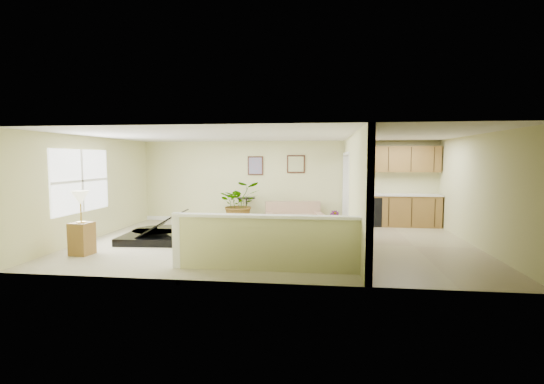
# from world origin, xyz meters

# --- Properties ---
(floor) EXTENTS (9.00, 9.00, 0.00)m
(floor) POSITION_xyz_m (0.00, 0.00, 0.00)
(floor) COLOR #B3AC8B
(floor) RESTS_ON ground
(back_wall) EXTENTS (9.00, 0.04, 2.50)m
(back_wall) POSITION_xyz_m (0.00, 3.00, 1.25)
(back_wall) COLOR beige
(back_wall) RESTS_ON floor
(front_wall) EXTENTS (9.00, 0.04, 2.50)m
(front_wall) POSITION_xyz_m (0.00, -3.00, 1.25)
(front_wall) COLOR beige
(front_wall) RESTS_ON floor
(left_wall) EXTENTS (0.04, 6.00, 2.50)m
(left_wall) POSITION_xyz_m (-4.50, 0.00, 1.25)
(left_wall) COLOR beige
(left_wall) RESTS_ON floor
(right_wall) EXTENTS (0.04, 6.00, 2.50)m
(right_wall) POSITION_xyz_m (4.50, 0.00, 1.25)
(right_wall) COLOR beige
(right_wall) RESTS_ON floor
(ceiling) EXTENTS (9.00, 6.00, 0.04)m
(ceiling) POSITION_xyz_m (0.00, 0.00, 2.50)
(ceiling) COLOR silver
(ceiling) RESTS_ON back_wall
(kitchen_vinyl) EXTENTS (2.70, 6.00, 0.01)m
(kitchen_vinyl) POSITION_xyz_m (3.15, 0.00, 0.00)
(kitchen_vinyl) COLOR #988E67
(kitchen_vinyl) RESTS_ON floor
(interior_partition) EXTENTS (0.18, 5.99, 2.50)m
(interior_partition) POSITION_xyz_m (1.80, 0.25, 1.22)
(interior_partition) COLOR beige
(interior_partition) RESTS_ON floor
(pony_half_wall) EXTENTS (3.42, 0.22, 1.00)m
(pony_half_wall) POSITION_xyz_m (0.08, -2.30, 0.52)
(pony_half_wall) COLOR beige
(pony_half_wall) RESTS_ON floor
(left_window) EXTENTS (0.05, 2.15, 1.45)m
(left_window) POSITION_xyz_m (-4.49, -0.50, 1.45)
(left_window) COLOR white
(left_window) RESTS_ON left_wall
(wall_art_left) EXTENTS (0.48, 0.04, 0.58)m
(wall_art_left) POSITION_xyz_m (-0.95, 2.97, 1.75)
(wall_art_left) COLOR #3E2216
(wall_art_left) RESTS_ON back_wall
(wall_mirror) EXTENTS (0.55, 0.04, 0.55)m
(wall_mirror) POSITION_xyz_m (0.30, 2.97, 1.80)
(wall_mirror) COLOR #3E2216
(wall_mirror) RESTS_ON back_wall
(kitchen_cabinets) EXTENTS (2.36, 0.65, 2.33)m
(kitchen_cabinets) POSITION_xyz_m (3.19, 2.73, 0.87)
(kitchen_cabinets) COLOR olive
(kitchen_cabinets) RESTS_ON floor
(piano) EXTENTS (2.00, 2.08, 1.56)m
(piano) POSITION_xyz_m (-2.82, 0.02, 0.65)
(piano) COLOR black
(piano) RESTS_ON floor
(piano_bench) EXTENTS (0.58, 0.79, 0.48)m
(piano_bench) POSITION_xyz_m (-1.77, -0.48, 0.24)
(piano_bench) COLOR black
(piano_bench) RESTS_ON floor
(loveseat) EXTENTS (1.80, 1.23, 0.93)m
(loveseat) POSITION_xyz_m (0.31, 2.25, 0.35)
(loveseat) COLOR tan
(loveseat) RESTS_ON floor
(accent_table) EXTENTS (0.55, 0.55, 0.79)m
(accent_table) POSITION_xyz_m (-1.18, 2.65, 0.51)
(accent_table) COLOR black
(accent_table) RESTS_ON floor
(palm_plant) EXTENTS (1.47, 1.39, 1.31)m
(palm_plant) POSITION_xyz_m (-1.30, 2.24, 0.64)
(palm_plant) COLOR black
(palm_plant) RESTS_ON floor
(small_plant) EXTENTS (0.31, 0.31, 0.50)m
(small_plant) POSITION_xyz_m (1.45, 2.16, 0.21)
(small_plant) COLOR black
(small_plant) RESTS_ON floor
(lamp_stand) EXTENTS (0.43, 0.43, 1.31)m
(lamp_stand) POSITION_xyz_m (-3.79, -1.61, 0.56)
(lamp_stand) COLOR olive
(lamp_stand) RESTS_ON floor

